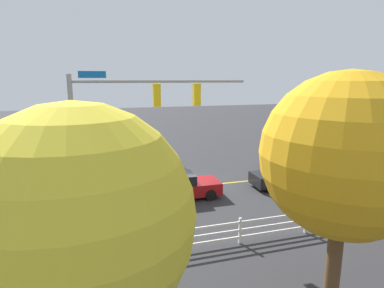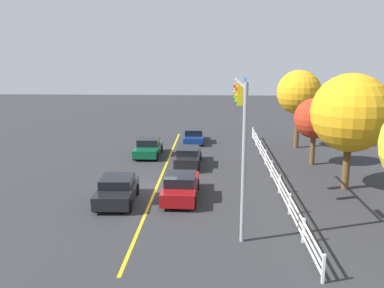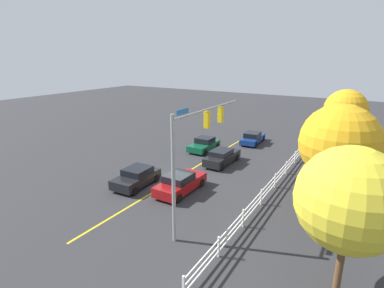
# 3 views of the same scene
# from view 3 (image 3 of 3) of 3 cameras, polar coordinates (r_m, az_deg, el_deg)

# --- Properties ---
(ground_plane) EXTENTS (120.00, 120.00, 0.00)m
(ground_plane) POSITION_cam_3_polar(r_m,az_deg,el_deg) (24.78, -3.73, -6.94)
(ground_plane) COLOR #2D2D30
(lane_center_stripe) EXTENTS (28.00, 0.16, 0.01)m
(lane_center_stripe) POSITION_cam_3_polar(r_m,az_deg,el_deg) (27.92, 0.96, -4.17)
(lane_center_stripe) COLOR gold
(lane_center_stripe) RESTS_ON ground_plane
(signal_assembly) EXTENTS (7.81, 0.38, 7.16)m
(signal_assembly) POSITION_cam_3_polar(r_m,az_deg,el_deg) (17.07, 0.66, 0.29)
(signal_assembly) COLOR gray
(signal_assembly) RESTS_ON ground_plane
(car_0) EXTENTS (4.10, 2.00, 1.41)m
(car_0) POSITION_cam_3_polar(r_m,az_deg,el_deg) (32.29, 2.30, -0.09)
(car_0) COLOR #0C4C2D
(car_0) RESTS_ON ground_plane
(car_1) EXTENTS (4.59, 1.90, 1.41)m
(car_1) POSITION_cam_3_polar(r_m,az_deg,el_deg) (28.41, 5.68, -2.41)
(car_1) COLOR black
(car_1) RESTS_ON ground_plane
(car_2) EXTENTS (4.53, 2.03, 1.33)m
(car_2) POSITION_cam_3_polar(r_m,az_deg,el_deg) (35.68, 11.37, 1.14)
(car_2) COLOR navy
(car_2) RESTS_ON ground_plane
(car_3) EXTENTS (4.11, 2.20, 1.43)m
(car_3) POSITION_cam_3_polar(r_m,az_deg,el_deg) (24.01, -10.41, -6.16)
(car_3) COLOR black
(car_3) RESTS_ON ground_plane
(car_4) EXTENTS (4.64, 2.03, 1.47)m
(car_4) POSITION_cam_3_polar(r_m,az_deg,el_deg) (22.62, -2.23, -7.34)
(car_4) COLOR maroon
(car_4) RESTS_ON ground_plane
(white_rail_fence) EXTENTS (26.10, 0.10, 1.15)m
(white_rail_fence) POSITION_cam_3_polar(r_m,az_deg,el_deg) (24.16, 15.38, -6.61)
(white_rail_fence) COLOR white
(white_rail_fence) RESTS_ON ground_plane
(tree_0) EXTENTS (4.33, 4.33, 6.48)m
(tree_0) POSITION_cam_3_polar(r_m,az_deg,el_deg) (13.62, 27.65, -9.30)
(tree_0) COLOR brown
(tree_0) RESTS_ON ground_plane
(tree_1) EXTENTS (3.01, 3.01, 5.05)m
(tree_1) POSITION_cam_3_polar(r_m,az_deg,el_deg) (25.91, 25.49, 0.71)
(tree_1) COLOR brown
(tree_1) RESTS_ON ground_plane
(tree_2) EXTENTS (4.71, 4.71, 7.11)m
(tree_2) POSITION_cam_3_polar(r_m,az_deg,el_deg) (20.14, 26.02, 0.14)
(tree_2) COLOR brown
(tree_2) RESTS_ON ground_plane
(tree_3) EXTENTS (3.84, 3.84, 6.87)m
(tree_3) POSITION_cam_3_polar(r_m,az_deg,el_deg) (31.24, 26.93, 5.61)
(tree_3) COLOR brown
(tree_3) RESTS_ON ground_plane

